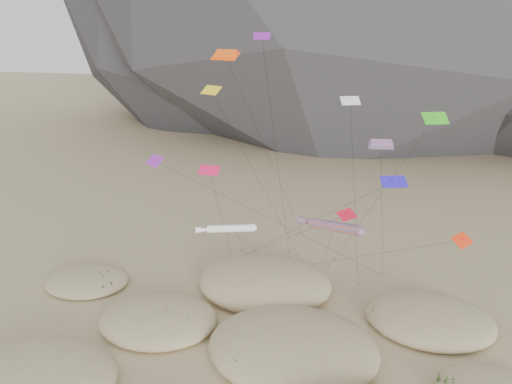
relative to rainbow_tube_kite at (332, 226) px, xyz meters
The scene contains 9 objects.
ground 16.09m from the rainbow_tube_kite, 115.29° to the right, with size 500.00×500.00×0.00m, color #CCB789.
dunes 13.32m from the rainbow_tube_kite, 136.21° to the right, with size 52.92×36.75×3.99m.
dune_grass 13.19m from the rainbow_tube_kite, 129.77° to the right, with size 41.28×27.68×1.43m.
kite_stakes 16.41m from the rainbow_tube_kite, 110.24° to the left, with size 19.07×7.22×0.30m.
rainbow_tube_kite is the anchor object (origin of this frame).
white_tube_kite 10.25m from the rainbow_tube_kite, 168.31° to the right, with size 6.05×13.65×10.89m.
orange_parafoil 19.67m from the rainbow_tube_kite, 162.32° to the left, with size 9.48×13.10×26.99m.
multi_parafoil 9.50m from the rainbow_tube_kite, 49.24° to the left, with size 2.94×7.51×18.45m.
delta_kites 6.99m from the rainbow_tube_kite, 157.39° to the left, with size 31.95×15.44×28.57m.
Camera 1 is at (8.18, -34.58, 29.36)m, focal length 35.00 mm.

